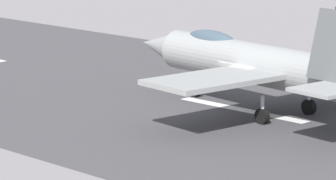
% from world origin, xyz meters
% --- Properties ---
extents(ground_plane, '(400.00, 400.00, 0.00)m').
position_xyz_m(ground_plane, '(0.00, 0.00, 0.00)').
color(ground_plane, gray).
extents(runway_strip, '(240.00, 26.00, 0.02)m').
position_xyz_m(runway_strip, '(-0.02, 0.00, 0.01)').
color(runway_strip, '#424144').
rests_on(runway_strip, ground).
extents(fighter_jet, '(17.57, 14.45, 5.69)m').
position_xyz_m(fighter_jet, '(-0.64, -0.15, 2.49)').
color(fighter_jet, gray).
rests_on(fighter_jet, ground).
extents(crew_person, '(0.61, 0.47, 1.72)m').
position_xyz_m(crew_person, '(11.16, -8.39, 0.86)').
color(crew_person, '#1E2338').
rests_on(crew_person, ground).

